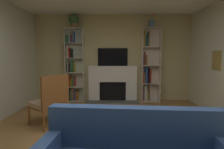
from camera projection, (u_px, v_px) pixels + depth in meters
name	position (u px, v px, depth m)	size (l,w,h in m)	color
ground_plane	(111.00, 147.00, 2.91)	(7.46, 7.46, 0.00)	olive
wall_back_accent	(113.00, 58.00, 5.89)	(4.97, 0.06, 2.68)	tan
fireplace	(113.00, 83.00, 5.84)	(1.59, 0.48, 1.09)	white
tv	(113.00, 57.00, 5.83)	(0.92, 0.06, 0.55)	black
bookshelf_left	(73.00, 68.00, 5.81)	(0.56, 0.27, 2.24)	silver
bookshelf_right	(148.00, 68.00, 5.77)	(0.56, 0.29, 2.24)	beige
potted_plant	(74.00, 20.00, 5.61)	(0.31, 0.31, 0.41)	#A27750
vase_with_flowers	(152.00, 23.00, 5.59)	(0.15, 0.15, 0.41)	teal
armchair	(50.00, 101.00, 3.77)	(0.84, 0.84, 1.04)	brown
coffee_table	(129.00, 138.00, 2.46)	(0.74, 0.46, 0.39)	brown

